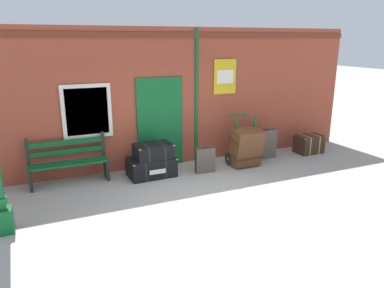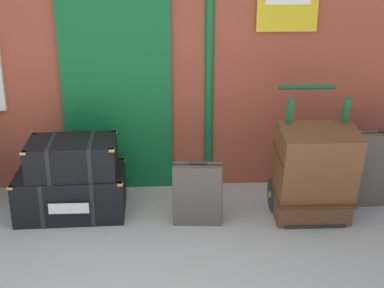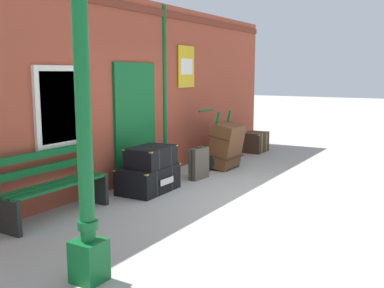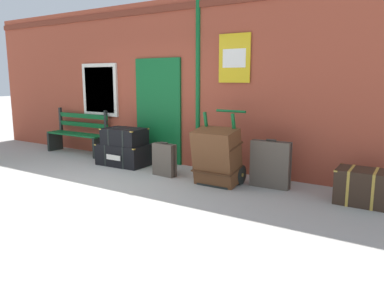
{
  "view_description": "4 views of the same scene",
  "coord_description": "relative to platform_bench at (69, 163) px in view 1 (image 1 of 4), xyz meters",
  "views": [
    {
      "loc": [
        -2.71,
        -5.47,
        2.93
      ],
      "look_at": [
        0.38,
        1.6,
        0.7
      ],
      "focal_mm": 34.1,
      "sensor_mm": 36.0,
      "label": 1
    },
    {
      "loc": [
        0.43,
        -2.74,
        2.33
      ],
      "look_at": [
        0.65,
        1.75,
        0.71
      ],
      "focal_mm": 48.96,
      "sensor_mm": 36.0,
      "label": 2
    },
    {
      "loc": [
        -6.22,
        -2.43,
        1.93
      ],
      "look_at": [
        0.54,
        1.64,
        0.67
      ],
      "focal_mm": 41.77,
      "sensor_mm": 36.0,
      "label": 3
    },
    {
      "loc": [
        4.56,
        -3.58,
        1.71
      ],
      "look_at": [
        1.14,
        1.79,
        0.58
      ],
      "focal_mm": 34.89,
      "sensor_mm": 36.0,
      "label": 4
    }
  ],
  "objects": [
    {
      "name": "steamer_trunk_middle",
      "position": [
        1.74,
        -0.34,
        0.14
      ],
      "size": [
        0.83,
        0.59,
        0.33
      ],
      "color": "black",
      "rests_on": "steamer_trunk_base"
    },
    {
      "name": "steamer_trunk_base",
      "position": [
        1.7,
        -0.31,
        -0.23
      ],
      "size": [
        1.03,
        0.7,
        0.43
      ],
      "color": "black",
      "rests_on": "ground"
    },
    {
      "name": "suitcase_umber",
      "position": [
        4.72,
        -0.25,
        -0.07
      ],
      "size": [
        0.64,
        0.2,
        0.78
      ],
      "color": "#51473D",
      "rests_on": "ground"
    },
    {
      "name": "platform_bench",
      "position": [
        0.0,
        0.0,
        0.0
      ],
      "size": [
        1.6,
        0.43,
        1.01
      ],
      "color": "#0F5B28",
      "rests_on": "ground"
    },
    {
      "name": "porters_trolley",
      "position": [
        3.95,
        -0.42,
        -0.17
      ],
      "size": [
        0.71,
        0.66,
        1.18
      ],
      "color": "black",
      "rests_on": "ground"
    },
    {
      "name": "corner_trunk",
      "position": [
        6.08,
        -0.32,
        -0.2
      ],
      "size": [
        0.7,
        0.5,
        0.49
      ],
      "color": "#332319",
      "rests_on": "ground"
    },
    {
      "name": "large_brown_trunk",
      "position": [
        3.95,
        -0.59,
        0.03
      ],
      "size": [
        0.7,
        0.58,
        0.94
      ],
      "color": "brown",
      "rests_on": "ground"
    },
    {
      "name": "ground_plane",
      "position": [
        2.19,
        -2.16,
        -0.44
      ],
      "size": [
        60.0,
        60.0,
        0.0
      ],
      "primitive_type": "plane",
      "color": "#A3A099"
    },
    {
      "name": "brick_facade",
      "position": [
        2.18,
        0.44,
        1.15
      ],
      "size": [
        10.4,
        0.35,
        3.2
      ],
      "color": "#9E422D",
      "rests_on": "ground"
    },
    {
      "name": "suitcase_caramel",
      "position": [
        2.89,
        -0.57,
        -0.16
      ],
      "size": [
        0.46,
        0.19,
        0.61
      ],
      "color": "#51473D",
      "rests_on": "ground"
    }
  ]
}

